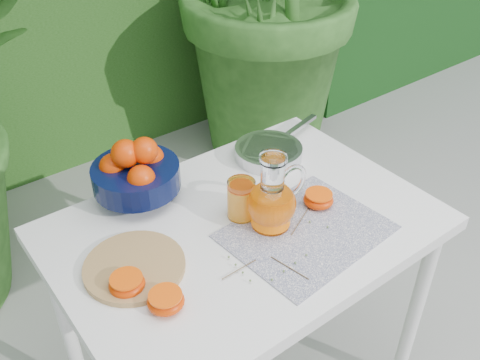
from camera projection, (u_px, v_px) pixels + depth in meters
white_table at (244, 245)px, 1.48m from camera, size 1.00×0.70×0.75m
placemat at (306, 231)px, 1.40m from camera, size 0.43×0.35×0.00m
cutting_board at (134, 266)px, 1.28m from camera, size 0.28×0.28×0.02m
fruit_bowl at (135, 171)px, 1.47m from camera, size 0.29×0.29×0.19m
juice_pitcher at (272, 202)px, 1.38m from camera, size 0.19×0.13×0.21m
juice_tumbler at (241, 200)px, 1.42m from camera, size 0.10×0.10×0.11m
saute_pan at (269, 151)px, 1.68m from camera, size 0.39×0.26×0.04m
orange_halves at (212, 257)px, 1.29m from camera, size 0.67×0.20×0.04m
thyme_sprigs at (279, 250)px, 1.33m from camera, size 0.36×0.24×0.01m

